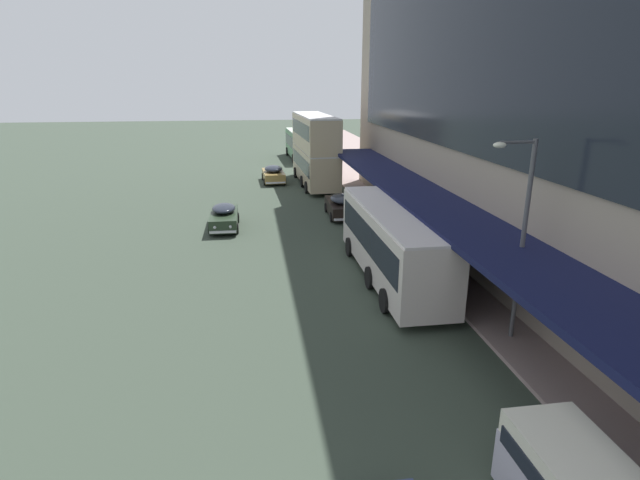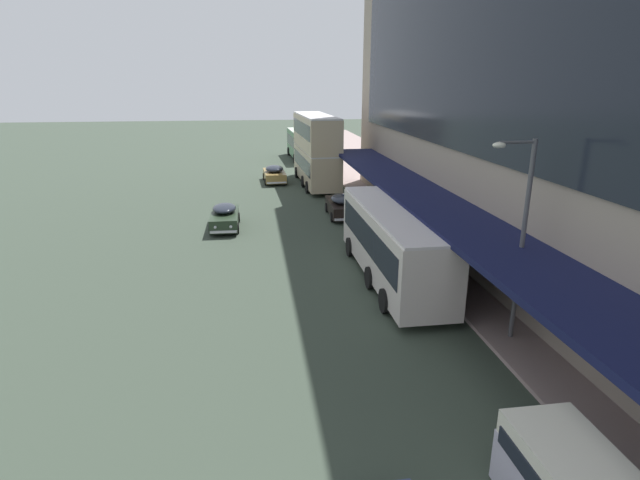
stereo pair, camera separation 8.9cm
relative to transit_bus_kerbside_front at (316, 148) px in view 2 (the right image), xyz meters
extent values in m
cube|color=tan|center=(0.00, 0.00, -1.56)|extent=(2.95, 11.23, 2.79)
cube|color=black|center=(0.00, 0.00, -1.23)|extent=(2.95, 10.34, 1.23)
cube|color=silver|center=(0.00, 0.00, -0.12)|extent=(2.84, 11.23, 0.12)
cube|color=tan|center=(0.00, 0.00, 1.33)|extent=(2.95, 11.23, 2.79)
cube|color=black|center=(0.00, 0.00, 1.66)|extent=(2.95, 10.34, 1.23)
cube|color=silver|center=(0.00, 0.00, 2.77)|extent=(2.84, 11.23, 0.12)
cube|color=black|center=(-0.19, 5.61, 2.47)|extent=(1.28, 0.10, 0.36)
cylinder|color=black|center=(-1.41, 3.75, -2.81)|extent=(0.28, 1.01, 1.00)
cylinder|color=black|center=(1.15, 3.83, -2.81)|extent=(0.28, 1.01, 1.00)
cylinder|color=black|center=(-1.16, -3.50, -2.81)|extent=(0.28, 1.01, 1.00)
cylinder|color=black|center=(1.40, -3.41, -2.81)|extent=(0.28, 1.01, 1.00)
cylinder|color=black|center=(-1.25, -0.88, -2.81)|extent=(0.28, 1.01, 1.00)
cylinder|color=black|center=(1.31, -0.79, -2.81)|extent=(0.28, 1.01, 1.00)
cube|color=beige|center=(0.58, -23.02, -1.49)|extent=(2.58, 10.67, 2.93)
cube|color=black|center=(0.58, -23.02, -1.14)|extent=(2.61, 9.82, 1.29)
cube|color=silver|center=(0.58, -23.02, 0.03)|extent=(2.48, 10.67, 0.12)
cube|color=black|center=(0.53, -17.66, -0.27)|extent=(1.24, 0.07, 0.36)
cylinder|color=black|center=(-0.69, -19.41, -2.81)|extent=(0.26, 1.00, 1.00)
cylinder|color=black|center=(1.79, -19.39, -2.81)|extent=(0.26, 1.00, 1.00)
cylinder|color=black|center=(-0.62, -26.33, -2.81)|extent=(0.26, 1.00, 1.00)
cylinder|color=black|center=(1.85, -26.31, -2.81)|extent=(0.26, 1.00, 1.00)
cylinder|color=black|center=(-0.65, -23.83, -2.81)|extent=(0.26, 1.00, 1.00)
cylinder|color=black|center=(1.83, -23.81, -2.81)|extent=(0.26, 1.00, 1.00)
cube|color=#538A5C|center=(0.33, 15.95, -1.53)|extent=(2.79, 9.66, 2.85)
cube|color=black|center=(0.33, 15.95, -1.19)|extent=(2.80, 8.90, 1.25)
cube|color=silver|center=(0.33, 15.95, -0.05)|extent=(2.69, 9.66, 0.12)
cube|color=black|center=(0.16, 20.78, -0.35)|extent=(1.23, 0.10, 0.36)
cylinder|color=black|center=(-1.01, 19.16, -2.81)|extent=(0.29, 1.01, 1.00)
cylinder|color=black|center=(1.44, 19.25, -2.81)|extent=(0.29, 1.01, 1.00)
cylinder|color=black|center=(-0.79, 12.94, -2.81)|extent=(0.29, 1.01, 1.00)
cylinder|color=black|center=(1.66, 13.03, -2.81)|extent=(0.29, 1.01, 1.00)
cube|color=olive|center=(-3.64, 1.66, -2.69)|extent=(1.98, 4.34, 0.80)
ellipsoid|color=#1E232D|center=(-3.64, 1.44, -2.02)|extent=(1.70, 2.41, 0.59)
cube|color=silver|center=(-3.72, 3.84, -2.94)|extent=(1.75, 0.18, 0.14)
cube|color=silver|center=(-3.57, -0.53, -2.94)|extent=(1.75, 0.18, 0.14)
sphere|color=silver|center=(-4.22, 3.80, -2.64)|extent=(0.18, 0.18, 0.18)
sphere|color=silver|center=(-3.21, 3.83, -2.64)|extent=(0.18, 0.18, 0.18)
cylinder|color=black|center=(-4.61, 2.95, -2.99)|extent=(0.16, 0.64, 0.64)
cylinder|color=black|center=(-2.77, 3.01, -2.99)|extent=(0.16, 0.64, 0.64)
cylinder|color=black|center=(-4.52, 0.30, -2.99)|extent=(0.16, 0.64, 0.64)
cylinder|color=black|center=(-2.68, 0.36, -2.99)|extent=(0.16, 0.64, 0.64)
cube|color=black|center=(0.34, -11.28, -2.68)|extent=(1.82, 4.31, 0.82)
ellipsoid|color=#1E232D|center=(0.33, -11.50, -2.01)|extent=(1.58, 2.38, 0.57)
cube|color=silver|center=(0.38, -9.09, -2.94)|extent=(1.66, 0.15, 0.14)
cube|color=silver|center=(0.30, -13.47, -2.94)|extent=(1.66, 0.15, 0.14)
sphere|color=silver|center=(-0.10, -9.11, -2.63)|extent=(0.18, 0.18, 0.18)
sphere|color=silver|center=(0.86, -9.13, -2.63)|extent=(0.18, 0.18, 0.18)
cylinder|color=black|center=(-0.51, -9.94, -2.99)|extent=(0.15, 0.64, 0.64)
cylinder|color=black|center=(1.23, -9.97, -2.99)|extent=(0.15, 0.64, 0.64)
cylinder|color=black|center=(-0.56, -12.59, -2.99)|extent=(0.15, 0.64, 0.64)
cylinder|color=black|center=(1.18, -12.63, -2.99)|extent=(0.15, 0.64, 0.64)
cube|color=#243322|center=(-7.50, -13.11, -2.69)|extent=(1.67, 4.18, 0.79)
ellipsoid|color=#1E232D|center=(-7.50, -12.90, -2.07)|extent=(1.46, 2.30, 0.51)
cube|color=silver|center=(-7.51, -15.25, -2.94)|extent=(1.57, 0.12, 0.14)
cube|color=silver|center=(-7.50, -10.97, -2.94)|extent=(1.57, 0.12, 0.14)
sphere|color=silver|center=(-7.05, -15.22, -2.64)|extent=(0.18, 0.18, 0.18)
sphere|color=silver|center=(-7.96, -15.22, -2.64)|extent=(0.18, 0.18, 0.18)
cylinder|color=black|center=(-6.68, -14.41, -2.99)|extent=(0.14, 0.64, 0.64)
cylinder|color=black|center=(-8.34, -14.40, -2.99)|extent=(0.14, 0.64, 0.64)
cylinder|color=black|center=(-6.67, -11.82, -2.99)|extent=(0.14, 0.64, 0.64)
cylinder|color=black|center=(-8.33, -11.81, -2.99)|extent=(0.14, 0.64, 0.64)
ellipsoid|color=#B7B3C8|center=(0.39, -35.34, -2.41)|extent=(1.61, 0.61, 1.11)
cylinder|color=#4C4C51|center=(3.29, -29.15, 0.34)|extent=(0.16, 0.16, 6.99)
cylinder|color=#4C4C51|center=(2.69, -29.15, 3.74)|extent=(1.20, 0.10, 0.10)
ellipsoid|color=silver|center=(2.09, -29.15, 3.66)|extent=(0.44, 0.28, 0.20)
cylinder|color=red|center=(3.19, -22.65, -2.88)|extent=(0.20, 0.20, 0.55)
sphere|color=red|center=(3.19, -22.65, -2.55)|extent=(0.18, 0.18, 0.18)
cylinder|color=red|center=(3.19, -22.50, -2.85)|extent=(0.08, 0.10, 0.08)
cylinder|color=red|center=(3.19, -22.80, -2.85)|extent=(0.08, 0.10, 0.08)
camera|label=1|loc=(-5.75, -44.08, 5.56)|focal=28.00mm
camera|label=2|loc=(-5.66, -44.09, 5.56)|focal=28.00mm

